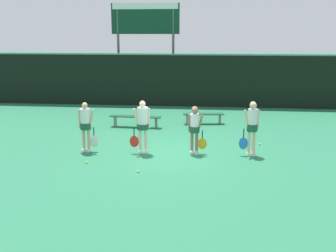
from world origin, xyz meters
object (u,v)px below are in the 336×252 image
Objects in this scene: scoreboard at (145,26)px; bench_far at (204,115)px; player_3 at (252,124)px; tennis_ball_1 at (138,171)px; tennis_ball_4 at (260,144)px; tennis_ball_0 at (92,145)px; tennis_ball_2 at (87,162)px; player_2 at (195,126)px; player_0 at (86,123)px; player_1 at (142,122)px; tennis_ball_3 at (206,144)px; bench_courtside at (135,117)px.

bench_far is (3.39, -5.13, -3.92)m from scoreboard.
tennis_ball_1 is (-3.41, -2.05, -1.04)m from player_3.
scoreboard is 77.43× the size of tennis_ball_4.
player_3 reaches higher than tennis_ball_0.
bench_far is at bearing 58.84° from tennis_ball_2.
tennis_ball_1 is at bearing -127.06° from player_2.
player_0 is 0.95× the size of player_1.
player_2 is 24.68× the size of tennis_ball_0.
scoreboard reaches higher than bench_far.
bench_far reaches higher than tennis_ball_2.
bench_far is 3.87m from tennis_ball_4.
tennis_ball_2 is (-3.30, -1.38, -0.91)m from player_2.
tennis_ball_4 reaches higher than tennis_ball_0.
tennis_ball_3 is (2.12, 1.12, -1.03)m from player_1.
bench_far is 4.79m from player_3.
player_1 reaches higher than tennis_ball_3.
tennis_ball_4 reaches higher than tennis_ball_3.
bench_courtside is at bearing 73.14° from player_0.
scoreboard is 10.64m from player_2.
player_0 is at bearing 137.93° from tennis_ball_1.
tennis_ball_3 is (4.07, 1.12, -0.96)m from player_0.
tennis_ball_4 is at bearing 11.25° from player_0.
tennis_ball_3 is 0.97× the size of tennis_ball_4.
player_3 is (1.86, 0.00, 0.12)m from player_2.
player_3 reaches higher than tennis_ball_4.
player_1 is (1.94, 0.00, 0.08)m from player_0.
tennis_ball_2 reaches higher than tennis_ball_0.
bench_courtside is at bearing -85.33° from scoreboard.
player_0 is 0.94× the size of player_3.
player_3 is (1.63, -4.46, 0.67)m from bench_far.
player_2 is 24.34× the size of tennis_ball_1.
player_2 is (3.16, -9.59, -3.37)m from scoreboard.
player_3 is at bearing -33.86° from tennis_ball_3.
bench_courtside reaches higher than tennis_ball_3.
bench_far is 5.56m from tennis_ball_0.
scoreboard is at bearing 97.89° from tennis_ball_1.
scoreboard reaches higher than tennis_ball_1.
bench_far reaches higher than tennis_ball_1.
tennis_ball_4 is at bearing 6.57° from tennis_ball_0.
tennis_ball_3 is at bearing 6.50° from tennis_ball_0.
player_3 is at bearing -77.19° from bench_far.
bench_far reaches higher than tennis_ball_0.
scoreboard is 10.03m from tennis_ball_0.
bench_far is 1.07× the size of player_0.
tennis_ball_0 is (-0.52, -9.06, -4.28)m from scoreboard.
player_2 is at bearing -71.73° from scoreboard.
bench_far is (2.90, 0.94, -0.02)m from bench_courtside.
scoreboard is at bearing 112.47° from tennis_ball_3.
player_3 is 26.58× the size of tennis_ball_2.
bench_courtside reaches higher than tennis_ball_0.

